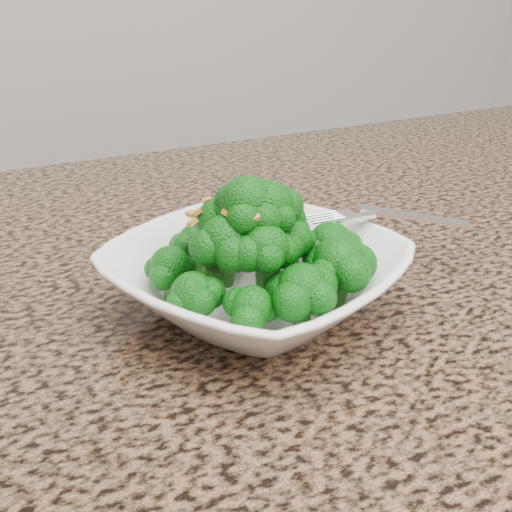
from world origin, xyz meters
TOP-DOWN VIEW (x-y plane):
  - granite_counter at (0.00, 0.30)m, footprint 1.64×1.04m
  - bowl at (-0.06, 0.31)m, footprint 0.31×0.31m
  - broccoli_pile at (-0.06, 0.31)m, footprint 0.21×0.21m
  - garlic_topping at (-0.06, 0.31)m, footprint 0.12×0.12m
  - fork at (0.05, 0.31)m, footprint 0.19×0.09m

SIDE VIEW (x-z plane):
  - granite_counter at x=0.00m, z-range 0.87..0.90m
  - bowl at x=-0.06m, z-range 0.90..0.96m
  - fork at x=0.05m, z-range 0.96..0.97m
  - broccoli_pile at x=-0.06m, z-range 0.96..1.03m
  - garlic_topping at x=-0.06m, z-range 1.03..1.04m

